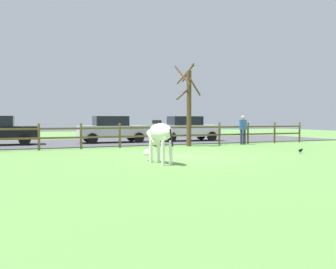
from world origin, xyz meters
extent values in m
plane|color=#5B8C42|center=(0.00, 0.00, 0.00)|extent=(60.00, 60.00, 0.00)
cube|color=#47474C|center=(0.00, 9.30, 0.03)|extent=(28.00, 7.40, 0.05)
cylinder|color=brown|center=(-5.25, 5.00, 0.62)|extent=(0.11, 0.11, 1.24)
cylinder|color=brown|center=(-3.34, 5.00, 0.62)|extent=(0.11, 0.11, 1.24)
cylinder|color=brown|center=(-1.42, 5.00, 0.62)|extent=(0.11, 0.11, 1.24)
cylinder|color=brown|center=(0.49, 5.00, 0.62)|extent=(0.11, 0.11, 1.24)
cylinder|color=brown|center=(2.41, 5.00, 0.62)|extent=(0.11, 0.11, 1.24)
cylinder|color=brown|center=(4.32, 5.00, 0.62)|extent=(0.11, 0.11, 1.24)
cylinder|color=brown|center=(6.24, 5.00, 0.62)|extent=(0.11, 0.11, 1.24)
cylinder|color=brown|center=(8.15, 5.00, 0.62)|extent=(0.11, 0.11, 1.24)
cylinder|color=brown|center=(10.07, 5.00, 0.62)|extent=(0.11, 0.11, 1.24)
cube|color=brown|center=(-0.47, 5.00, 0.56)|extent=(21.07, 0.06, 0.09)
cube|color=brown|center=(-0.47, 5.00, 0.99)|extent=(21.07, 0.06, 0.09)
cylinder|color=#513A23|center=(2.23, 4.61, 1.99)|extent=(0.25, 0.25, 3.98)
cylinder|color=#513A23|center=(1.75, 4.42, 3.71)|extent=(0.48, 1.06, 1.09)
cylinder|color=#513A23|center=(2.05, 5.03, 2.78)|extent=(0.91, 0.45, 0.66)
cylinder|color=#513A23|center=(2.26, 5.09, 3.86)|extent=(1.03, 0.15, 1.10)
cylinder|color=#513A23|center=(2.32, 4.90, 3.94)|extent=(0.68, 0.28, 1.02)
cylinder|color=#513A23|center=(2.40, 4.24, 3.10)|extent=(0.84, 0.45, 0.85)
ellipsoid|color=white|center=(-1.94, -1.88, 1.03)|extent=(0.65, 1.29, 0.56)
cylinder|color=white|center=(-2.13, -1.51, 0.39)|extent=(0.11, 0.11, 0.78)
cylinder|color=white|center=(-1.85, -1.47, 0.39)|extent=(0.11, 0.11, 0.78)
cylinder|color=white|center=(-2.02, -2.30, 0.39)|extent=(0.11, 0.11, 0.78)
cylinder|color=white|center=(-1.74, -2.26, 0.39)|extent=(0.11, 0.11, 0.78)
cylinder|color=white|center=(-2.01, -1.36, 0.84)|extent=(0.32, 0.62, 0.51)
ellipsoid|color=white|center=(-2.07, -0.95, 0.28)|extent=(0.26, 0.46, 0.24)
cube|color=black|center=(-1.97, -1.64, 1.35)|extent=(0.12, 0.56, 0.12)
cylinder|color=black|center=(-1.84, -2.55, 0.88)|extent=(0.08, 0.20, 0.54)
cylinder|color=black|center=(4.82, -0.77, 0.03)|extent=(0.01, 0.01, 0.06)
cylinder|color=black|center=(4.82, -0.81, 0.03)|extent=(0.01, 0.01, 0.06)
ellipsoid|color=black|center=(4.82, -0.79, 0.12)|extent=(0.18, 0.10, 0.12)
sphere|color=black|center=(4.91, -0.79, 0.17)|extent=(0.07, 0.07, 0.07)
cylinder|color=black|center=(-5.73, 9.42, 0.35)|extent=(0.61, 0.21, 0.60)
cylinder|color=black|center=(-5.81, 7.73, 0.35)|extent=(0.61, 0.21, 0.60)
cube|color=white|center=(3.84, 8.21, 0.70)|extent=(4.11, 1.97, 0.70)
cube|color=black|center=(3.69, 8.22, 1.33)|extent=(2.00, 1.69, 0.56)
cylinder|color=black|center=(5.24, 8.97, 0.35)|extent=(0.61, 0.22, 0.60)
cylinder|color=black|center=(5.13, 7.27, 0.35)|extent=(0.61, 0.22, 0.60)
cylinder|color=black|center=(2.55, 9.15, 0.35)|extent=(0.61, 0.22, 0.60)
cylinder|color=black|center=(2.43, 7.45, 0.35)|extent=(0.61, 0.22, 0.60)
cube|color=#B7BABF|center=(-0.91, 8.43, 0.70)|extent=(4.05, 1.82, 0.70)
cube|color=black|center=(-1.06, 8.43, 1.33)|extent=(1.95, 1.62, 0.56)
cylinder|color=black|center=(0.46, 9.24, 0.35)|extent=(0.61, 0.20, 0.60)
cylinder|color=black|center=(0.41, 7.54, 0.35)|extent=(0.61, 0.20, 0.60)
cylinder|color=black|center=(-2.24, 9.32, 0.35)|extent=(0.61, 0.20, 0.60)
cylinder|color=black|center=(-2.29, 7.62, 0.35)|extent=(0.61, 0.20, 0.60)
cylinder|color=#232847|center=(5.50, 4.58, 0.41)|extent=(0.14, 0.14, 0.82)
cylinder|color=#232847|center=(5.68, 4.53, 0.41)|extent=(0.14, 0.14, 0.82)
cube|color=#2D569E|center=(5.59, 4.56, 1.11)|extent=(0.41, 0.31, 0.58)
sphere|color=tan|center=(5.59, 4.56, 1.53)|extent=(0.22, 0.22, 0.22)
camera|label=1|loc=(-6.21, -12.75, 1.46)|focal=38.99mm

